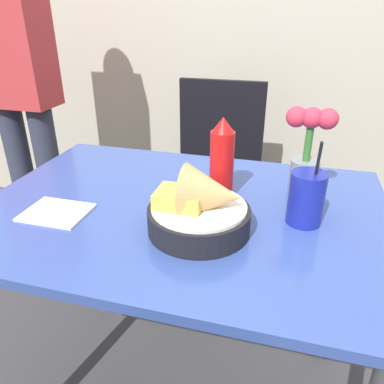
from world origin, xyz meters
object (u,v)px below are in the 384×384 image
object	(u,v)px
ketchup_bottle	(222,159)
drink_cup	(306,201)
food_basket	(202,209)
person_standing	(15,67)
flower_vase	(307,155)
chair_far_window	(216,166)

from	to	relation	value
ketchup_bottle	drink_cup	world-z (taller)	ketchup_bottle
drink_cup	food_basket	bearing A→B (deg)	-155.92
food_basket	person_standing	bearing A→B (deg)	145.55
flower_vase	chair_far_window	bearing A→B (deg)	118.83
chair_far_window	drink_cup	xyz separation A→B (m)	(0.38, -0.79, 0.27)
ketchup_bottle	person_standing	size ratio (longest dim) A/B	0.13
person_standing	chair_far_window	bearing A→B (deg)	13.92
food_basket	drink_cup	xyz separation A→B (m)	(0.22, 0.10, 0.00)
flower_vase	person_standing	size ratio (longest dim) A/B	0.15
chair_far_window	drink_cup	bearing A→B (deg)	-64.65
food_basket	flower_vase	distance (m)	0.32
food_basket	drink_cup	world-z (taller)	drink_cup
chair_far_window	person_standing	size ratio (longest dim) A/B	0.54
chair_far_window	drink_cup	size ratio (longest dim) A/B	4.34
food_basket	person_standing	size ratio (longest dim) A/B	0.14
ketchup_bottle	person_standing	xyz separation A→B (m)	(-1.00, 0.50, 0.13)
drink_cup	ketchup_bottle	bearing A→B (deg)	158.07
flower_vase	ketchup_bottle	bearing A→B (deg)	-170.41
chair_far_window	food_basket	xyz separation A→B (m)	(0.15, -0.90, 0.26)
drink_cup	person_standing	xyz separation A→B (m)	(-1.22, 0.58, 0.18)
food_basket	drink_cup	distance (m)	0.25
chair_far_window	person_standing	xyz separation A→B (m)	(-0.85, -0.21, 0.44)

